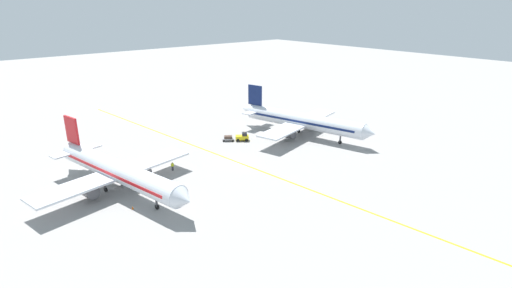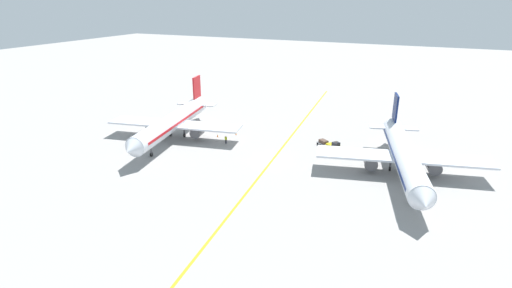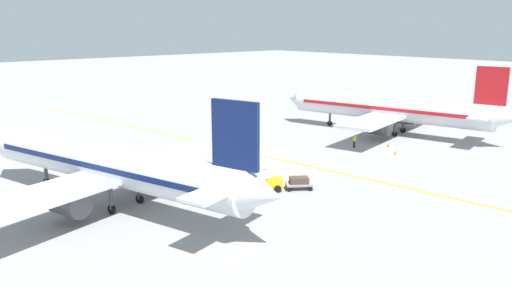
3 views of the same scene
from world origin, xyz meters
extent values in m
plane|color=gray|center=(0.00, 0.00, 0.00)|extent=(400.00, 400.00, 0.00)
cube|color=yellow|center=(0.00, 0.00, 0.00)|extent=(12.13, 119.46, 0.01)
cylinder|color=silver|center=(-22.02, -2.76, 3.80)|extent=(10.60, 30.00, 3.60)
cone|color=silver|center=(-25.85, 12.98, 3.80)|extent=(3.89, 3.14, 3.42)
cone|color=silver|center=(-18.11, -18.79, 4.10)|extent=(3.68, 3.64, 3.06)
cube|color=#0F1E51|center=(-22.02, -2.76, 3.95)|extent=(9.93, 27.09, 0.50)
cube|color=silver|center=(-21.78, -3.73, 3.08)|extent=(28.43, 11.68, 0.36)
cylinder|color=#4C4C51|center=(-26.64, -4.91, 1.83)|extent=(2.90, 3.63, 2.20)
cylinder|color=#4C4C51|center=(-16.92, -2.54, 1.83)|extent=(2.90, 3.63, 2.20)
cube|color=#0F1E51|center=(-18.70, -16.36, 8.10)|extent=(1.30, 3.97, 5.00)
cube|color=silver|center=(-18.82, -15.87, 4.20)|extent=(9.31, 4.46, 0.24)
cylinder|color=#4C4C51|center=(-24.29, 6.57, 1.40)|extent=(0.36, 0.36, 2.00)
cylinder|color=black|center=(-24.29, 6.57, 0.40)|extent=(0.46, 0.84, 0.80)
cylinder|color=#4C4C51|center=(-23.10, -5.08, 1.40)|extent=(0.36, 0.36, 2.00)
cylinder|color=black|center=(-23.10, -5.08, 0.40)|extent=(0.46, 0.84, 0.80)
cylinder|color=#4C4C51|center=(-19.99, -4.32, 1.40)|extent=(0.36, 0.36, 2.00)
cylinder|color=black|center=(-19.99, -4.32, 0.40)|extent=(0.46, 0.84, 0.80)
cylinder|color=silver|center=(22.99, -2.11, 3.80)|extent=(9.10, 30.15, 3.60)
cone|color=silver|center=(19.99, 13.81, 3.80)|extent=(3.81, 2.99, 3.42)
cone|color=silver|center=(26.05, -18.32, 4.10)|extent=(3.56, 3.52, 3.06)
cube|color=red|center=(22.99, -2.11, 3.95)|extent=(8.59, 27.21, 0.50)
cube|color=silver|center=(23.18, -3.09, 3.08)|extent=(28.48, 10.30, 0.36)
cylinder|color=#4C4C51|center=(18.26, -4.02, 1.83)|extent=(2.76, 3.55, 2.20)
cylinder|color=#4C4C51|center=(28.09, -2.17, 1.83)|extent=(2.76, 3.55, 2.20)
cube|color=red|center=(25.59, -15.87, 8.10)|extent=(1.10, 4.00, 5.00)
cube|color=silver|center=(25.50, -15.38, 4.20)|extent=(9.29, 4.03, 0.24)
cylinder|color=#4C4C51|center=(21.21, 7.32, 1.40)|extent=(0.36, 0.36, 2.00)
cylinder|color=black|center=(21.21, 7.32, 0.40)|extent=(0.42, 0.84, 0.80)
cylinder|color=#4C4C51|center=(21.79, -4.37, 1.40)|extent=(0.36, 0.36, 2.00)
cylinder|color=black|center=(21.79, -4.37, 0.40)|extent=(0.42, 0.84, 0.80)
cylinder|color=#4C4C51|center=(24.94, -3.78, 1.40)|extent=(0.36, 0.36, 2.00)
cylinder|color=black|center=(24.94, -3.78, 0.40)|extent=(0.42, 0.84, 0.80)
cube|color=gold|center=(-8.95, -9.49, 0.80)|extent=(3.30, 3.00, 0.90)
cube|color=black|center=(-9.39, -9.16, 1.60)|extent=(1.64, 1.68, 0.70)
sphere|color=orange|center=(-9.39, -9.16, 2.03)|extent=(0.16, 0.16, 0.16)
cylinder|color=black|center=(-10.18, -9.51, 0.35)|extent=(0.71, 0.62, 0.70)
cylinder|color=black|center=(-9.28, -8.31, 0.35)|extent=(0.71, 0.62, 0.70)
cylinder|color=black|center=(-8.62, -10.67, 0.35)|extent=(0.71, 0.62, 0.70)
cylinder|color=black|center=(-7.72, -9.47, 0.35)|extent=(0.71, 0.62, 0.70)
cube|color=gray|center=(-6.39, -11.40, 0.54)|extent=(2.92, 2.68, 0.20)
cube|color=#4C382D|center=(-6.39, -11.40, 0.94)|extent=(2.13, 1.99, 0.60)
cylinder|color=black|center=(-7.60, -11.29, 0.22)|extent=(0.44, 0.38, 0.44)
cylinder|color=black|center=(-6.84, -10.28, 0.22)|extent=(0.44, 0.38, 0.44)
cylinder|color=black|center=(-5.93, -12.53, 0.22)|extent=(0.44, 0.38, 0.44)
cylinder|color=black|center=(-5.18, -11.52, 0.22)|extent=(0.44, 0.38, 0.44)
cylinder|color=#23232D|center=(11.98, -4.48, 0.42)|extent=(0.16, 0.16, 0.85)
cylinder|color=#23232D|center=(11.78, -4.46, 0.42)|extent=(0.16, 0.16, 0.85)
cube|color=#CCD819|center=(11.88, -4.47, 1.15)|extent=(0.38, 0.25, 0.60)
cylinder|color=#CCD819|center=(12.12, -4.49, 1.15)|extent=(0.10, 0.10, 0.55)
cylinder|color=#CCD819|center=(11.64, -4.45, 1.15)|extent=(0.10, 0.10, 0.55)
sphere|color=tan|center=(11.88, -4.47, 1.57)|extent=(0.22, 0.22, 0.22)
cone|color=orange|center=(12.56, -10.29, 0.28)|extent=(0.32, 0.32, 0.55)
cone|color=orange|center=(24.07, 4.88, 0.28)|extent=(0.32, 0.32, 0.55)
cone|color=orange|center=(15.49, -7.39, 0.28)|extent=(0.32, 0.32, 0.55)
camera|label=1|loc=(45.01, 58.65, 30.00)|focal=28.00mm
camera|label=2|loc=(-25.06, 61.86, 27.98)|focal=28.00mm
camera|label=3|loc=(-41.17, -43.11, 15.67)|focal=35.00mm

